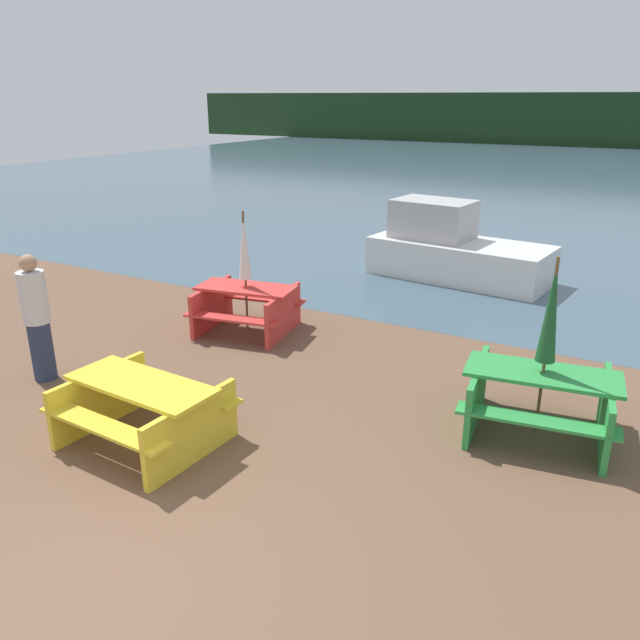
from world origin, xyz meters
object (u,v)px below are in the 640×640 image
picnic_table_yellow (143,406)px  umbrella_darkgreen (551,312)px  person (37,318)px  umbrella_white (244,247)px  picnic_table_green (540,397)px  boat (453,250)px  picnic_table_red (247,305)px

picnic_table_yellow → umbrella_darkgreen: size_ratio=0.86×
person → umbrella_white: bearing=65.1°
umbrella_darkgreen → umbrella_white: umbrella_darkgreen is taller
picnic_table_green → boat: (-2.98, 5.98, 0.13)m
picnic_table_yellow → boat: 8.40m
umbrella_white → person: 3.25m
picnic_table_yellow → picnic_table_red: bearing=107.4°
picnic_table_yellow → picnic_table_red: 3.65m
boat → person: size_ratio=2.20×
picnic_table_yellow → picnic_table_green: picnic_table_green is taller
picnic_table_green → person: 6.52m
umbrella_darkgreen → picnic_table_red: bearing=167.3°
picnic_table_red → person: size_ratio=1.02×
person → picnic_table_green: bearing=16.1°
picnic_table_green → person: person is taller
picnic_table_red → person: bearing=-114.9°
picnic_table_red → umbrella_white: umbrella_white is taller
boat → picnic_table_red: bearing=-105.1°
picnic_table_yellow → umbrella_darkgreen: 4.61m
picnic_table_red → boat: 5.25m
picnic_table_yellow → picnic_table_green: (3.81, 2.38, 0.01)m
umbrella_darkgreen → boat: 6.74m
picnic_table_green → picnic_table_red: picnic_table_green is taller
umbrella_white → picnic_table_yellow: bearing=-72.6°
umbrella_white → boat: size_ratio=0.52×
boat → picnic_table_yellow: bearing=-89.2°
umbrella_white → boat: umbrella_white is taller
person → picnic_table_red: bearing=65.1°
picnic_table_red → picnic_table_green: bearing=-12.7°
boat → person: bearing=-106.3°
picnic_table_yellow → umbrella_white: (-1.09, 3.48, 0.98)m
picnic_table_red → umbrella_darkgreen: 5.13m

